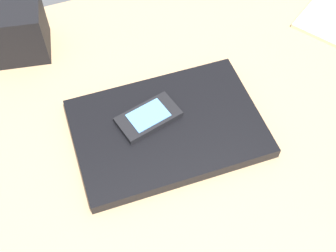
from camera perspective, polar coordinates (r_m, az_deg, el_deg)
The scene contains 4 objects.
desk_surface at distance 78.47cm, azimuth 6.35°, elevation 0.67°, with size 120.00×80.00×3.00cm, color tan.
laptop_closed at distance 73.84cm, azimuth -0.00°, elevation -0.42°, with size 31.53×21.58×2.11cm, color black.
cell_phone_on_laptop at distance 73.34cm, azimuth -2.59°, elevation 1.16°, with size 11.46×7.92×1.25cm.
desk_organizer at distance 88.92cm, azimuth -19.99°, elevation 11.70°, with size 12.84×9.89×10.30cm, color black.
Camera 1 is at (-24.41, -39.29, 64.89)cm, focal length 46.38 mm.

